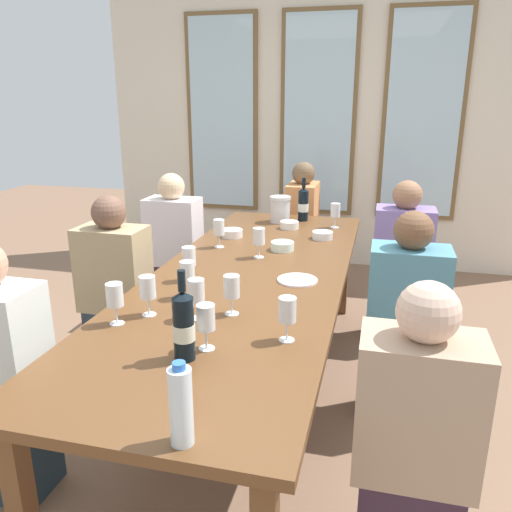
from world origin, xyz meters
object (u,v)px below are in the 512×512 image
Objects in this scene: wine_glass_2 at (287,311)px; wine_glass_10 at (187,273)px; metal_pitcher at (280,209)px; seated_person_3 at (401,267)px; seated_person_4 at (0,380)px; wine_glass_6 at (206,320)px; tasting_bowl_3 at (282,246)px; wine_glass_8 at (232,288)px; wine_glass_4 at (335,211)px; tasting_bowl_1 at (322,235)px; wine_glass_1 at (219,229)px; wine_bottle_1 at (303,204)px; wine_glass_0 at (196,292)px; seated_person_0 at (116,295)px; seated_person_6 at (302,231)px; tasting_bowl_0 at (289,225)px; tasting_bowl_2 at (232,233)px; wine_glass_7 at (259,237)px; white_plate_0 at (297,280)px; wine_glass_5 at (148,289)px; wine_bottle_0 at (184,325)px; wine_glass_3 at (115,297)px; dining_table at (249,285)px; seated_person_1 at (405,325)px; seated_person_5 at (413,451)px; water_bottle at (181,406)px; wine_glass_9 at (189,257)px; seated_person_2 at (175,253)px.

wine_glass_2 and wine_glass_10 have the same top height.
seated_person_3 is (0.87, -0.20, -0.31)m from metal_pitcher.
wine_glass_6 is at bearing 4.55° from seated_person_4.
wine_glass_8 reaches higher than tasting_bowl_3.
wine_glass_2 is at bearing -90.05° from wine_glass_4.
wine_glass_6 is at bearing -97.90° from tasting_bowl_1.
wine_glass_1 is at bearing -107.27° from metal_pitcher.
wine_bottle_1 is 1.86m from wine_glass_0.
wine_glass_0 is 1.00× the size of wine_glass_1.
seated_person_0 is 1.00× the size of seated_person_6.
tasting_bowl_0 is 0.93× the size of tasting_bowl_2.
seated_person_6 is at bearing 89.36° from wine_glass_7.
white_plate_0 is 1.16× the size of wine_glass_6.
wine_glass_5 is (-0.36, -1.87, -0.01)m from wine_bottle_1.
tasting_bowl_0 is at bearing 86.63° from wine_glass_0.
wine_glass_3 is (-0.38, 0.20, -0.01)m from wine_bottle_0.
dining_table is 0.82m from seated_person_0.
wine_glass_8 reaches higher than dining_table.
wine_glass_8 is at bearing -28.02° from wine_glass_10.
wine_glass_7 is at bearing 162.60° from seated_person_1.
seated_person_4 is at bearing -131.54° from dining_table.
wine_glass_2 reaches higher than white_plate_0.
seated_person_5 is at bearing -22.71° from wine_glass_0.
wine_glass_9 is at bearing 110.25° from water_bottle.
wine_bottle_1 is at bearing -80.75° from seated_person_6.
tasting_bowl_1 is (0.29, 0.78, 0.08)m from dining_table.
metal_pitcher is at bearing 169.36° from wine_glass_4.
seated_person_5 reaches higher than dining_table.
wine_glass_8 is at bearing -84.33° from wine_glass_7.
wine_glass_2 is 0.16× the size of seated_person_1.
wine_bottle_1 is at bearing 64.92° from wine_glass_1.
seated_person_4 is at bearing -90.00° from seated_person_2.
wine_bottle_0 is 2.54× the size of tasting_bowl_0.
wine_glass_5 is (-0.30, -1.61, 0.09)m from tasting_bowl_0.
wine_glass_0 is at bearing -147.63° from wine_glass_8.
tasting_bowl_1 is 0.76× the size of wine_glass_7.
wine_glass_8 is (0.08, -0.80, -0.00)m from wine_glass_7.
metal_pitcher is 1.09× the size of wine_glass_3.
dining_table is 1.22m from seated_person_4.
dining_table is 0.48m from tasting_bowl_3.
wine_glass_5 is (-0.61, -1.71, -0.00)m from wine_glass_4.
wine_glass_3 is at bearing -117.70° from wine_glass_10.
wine_glass_9 reaches higher than tasting_bowl_1.
seated_person_1 is (1.17, 0.75, -0.33)m from wine_glass_3.
seated_person_0 is (-0.79, -0.25, -0.34)m from wine_glass_7.
wine_glass_4 is (0.25, 0.63, 0.09)m from tasting_bowl_3.
seated_person_5 is (1.07, -0.79, -0.34)m from wine_glass_9.
wine_glass_0 is (-0.08, 0.33, -0.01)m from wine_bottle_0.
tasting_bowl_3 reaches higher than tasting_bowl_1.
wine_bottle_1 is 1.84× the size of wine_glass_9.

